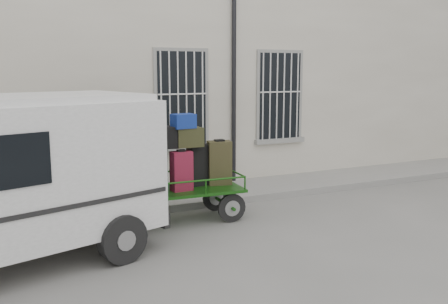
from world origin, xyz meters
The scene contains 4 objects.
ground centered at (0.00, 0.00, 0.00)m, with size 80.00×80.00×0.00m, color slate.
building centered at (0.00, 5.50, 3.00)m, with size 24.00×5.15×6.00m.
sidewalk centered at (0.00, 2.20, 0.07)m, with size 24.00×1.70×0.15m, color gray.
luggage_cart centered at (-1.44, 0.74, 1.10)m, with size 2.96×1.26×2.28m.
Camera 1 is at (-4.53, -8.15, 2.93)m, focal length 40.00 mm.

